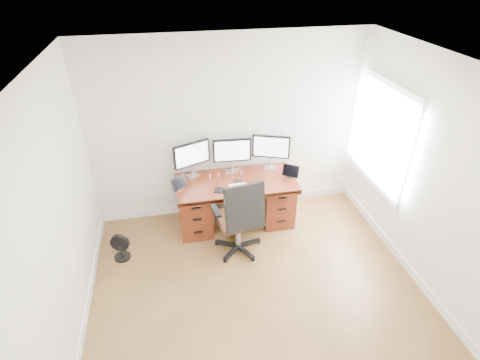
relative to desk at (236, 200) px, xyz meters
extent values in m
plane|color=brown|center=(0.00, -1.83, -0.40)|extent=(4.50, 4.50, 0.00)
cube|color=white|center=(0.00, 0.42, 0.95)|extent=(4.00, 0.10, 2.70)
cube|color=white|center=(2.00, -1.83, 0.95)|extent=(0.10, 4.50, 2.70)
cube|color=white|center=(1.97, -0.33, 1.00)|extent=(0.04, 1.30, 1.50)
cube|color=white|center=(1.95, -0.33, 1.00)|extent=(0.01, 1.15, 1.35)
cube|color=#592111|center=(0.00, -0.03, 0.32)|extent=(1.70, 0.80, 0.05)
cube|color=#592111|center=(-0.60, 0.00, -0.05)|extent=(0.45, 0.70, 0.70)
cube|color=#592111|center=(0.60, 0.00, -0.05)|extent=(0.45, 0.70, 0.70)
cube|color=#44180C|center=(0.00, 0.27, 0.10)|extent=(0.74, 0.03, 0.40)
cylinder|color=black|center=(-0.08, -0.61, -0.36)|extent=(0.72, 0.72, 0.09)
cylinder|color=silver|center=(-0.08, -0.61, -0.09)|extent=(0.07, 0.07, 0.45)
cube|color=#3B2111|center=(-0.08, -0.61, 0.13)|extent=(0.61, 0.60, 0.08)
cube|color=black|center=(-0.04, -0.85, 0.47)|extent=(0.51, 0.14, 0.61)
cube|color=black|center=(-0.38, -0.66, 0.33)|extent=(0.11, 0.28, 0.03)
cube|color=black|center=(0.21, -0.55, 0.33)|extent=(0.11, 0.28, 0.03)
cylinder|color=black|center=(-1.65, -0.47, -0.39)|extent=(0.22, 0.22, 0.03)
cylinder|color=black|center=(-1.65, -0.47, -0.28)|extent=(0.04, 0.04, 0.18)
cylinder|color=black|center=(-1.65, -0.47, -0.16)|extent=(0.26, 0.12, 0.25)
cube|color=silver|center=(-0.58, 0.24, 0.35)|extent=(0.22, 0.20, 0.01)
cylinder|color=silver|center=(-0.58, 0.24, 0.44)|extent=(0.04, 0.04, 0.18)
cube|color=black|center=(-0.58, 0.24, 0.70)|extent=(0.52, 0.24, 0.35)
cube|color=white|center=(-0.57, 0.22, 0.70)|extent=(0.47, 0.19, 0.30)
cube|color=silver|center=(0.00, 0.24, 0.35)|extent=(0.19, 0.15, 0.01)
cylinder|color=silver|center=(0.00, 0.24, 0.44)|extent=(0.04, 0.04, 0.18)
cube|color=black|center=(0.00, 0.24, 0.70)|extent=(0.55, 0.07, 0.35)
cube|color=white|center=(0.00, 0.22, 0.70)|extent=(0.50, 0.04, 0.30)
cube|color=silver|center=(0.58, 0.24, 0.35)|extent=(0.22, 0.19, 0.01)
cylinder|color=silver|center=(0.58, 0.24, 0.44)|extent=(0.04, 0.04, 0.18)
cube|color=black|center=(0.58, 0.24, 0.70)|extent=(0.53, 0.23, 0.35)
cube|color=white|center=(0.57, 0.22, 0.70)|extent=(0.47, 0.18, 0.30)
cube|color=silver|center=(-0.80, -0.08, 0.35)|extent=(0.13, 0.12, 0.01)
cube|color=black|center=(-0.80, -0.08, 0.45)|extent=(0.23, 0.20, 0.17)
cube|color=silver|center=(0.80, -0.08, 0.35)|extent=(0.13, 0.12, 0.01)
cube|color=black|center=(0.80, -0.08, 0.45)|extent=(0.24, 0.19, 0.17)
cube|color=white|center=(0.00, -0.17, 0.36)|extent=(0.26, 0.11, 0.01)
cube|color=silver|center=(0.28, -0.23, 0.35)|extent=(0.18, 0.18, 0.01)
cube|color=black|center=(-0.22, -0.24, 0.35)|extent=(0.25, 0.21, 0.01)
cube|color=black|center=(0.03, -0.03, 0.35)|extent=(0.13, 0.07, 0.01)
cylinder|color=#EB64BE|center=(-0.35, 0.12, 0.37)|extent=(0.02, 0.02, 0.05)
sphere|color=#EB64BE|center=(-0.35, 0.12, 0.41)|extent=(0.03, 0.03, 0.03)
cylinder|color=#F99D61|center=(-0.22, 0.12, 0.37)|extent=(0.02, 0.02, 0.05)
sphere|color=#F99D61|center=(-0.22, 0.12, 0.41)|extent=(0.03, 0.03, 0.03)
cylinder|color=#975F4B|center=(-0.11, 0.12, 0.37)|extent=(0.02, 0.02, 0.05)
sphere|color=#975F4B|center=(-0.11, 0.12, 0.41)|extent=(0.03, 0.03, 0.03)
cylinder|color=#A05ADD|center=(0.11, 0.12, 0.37)|extent=(0.02, 0.02, 0.05)
sphere|color=#A05ADD|center=(0.11, 0.12, 0.41)|extent=(0.03, 0.03, 0.03)
camera|label=1|loc=(-0.84, -4.46, 3.18)|focal=28.00mm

